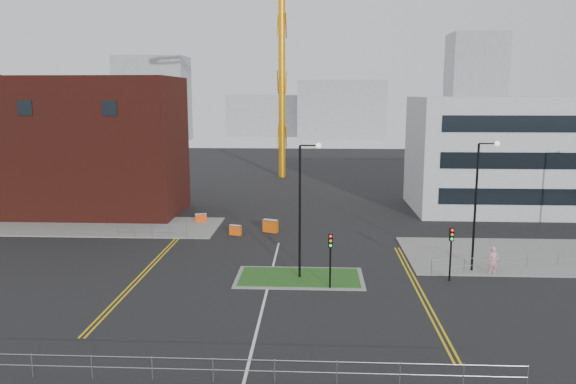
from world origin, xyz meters
name	(u,v)px	position (x,y,z in m)	size (l,w,h in m)	color
ground	(258,326)	(0.00, 0.00, 0.00)	(200.00, 200.00, 0.00)	black
pavement_left	(70,226)	(-20.00, 22.00, 0.06)	(28.00, 8.00, 0.12)	slate
pavement_right	(563,256)	(22.00, 14.00, 0.06)	(24.00, 10.00, 0.12)	slate
island_kerb	(300,278)	(2.00, 8.00, 0.04)	(8.60, 4.60, 0.08)	slate
grass_island	(300,277)	(2.00, 8.00, 0.06)	(8.00, 4.00, 0.12)	#1D4617
brick_building	(63,148)	(-22.97, 28.00, 6.85)	(24.20, 10.07, 14.24)	#4F1B13
office_block	(533,154)	(26.01, 31.97, 6.00)	(25.00, 12.20, 12.00)	silver
streetlamp_island	(303,200)	(2.22, 8.00, 5.41)	(1.46, 0.36, 9.18)	black
streetlamp_right_near	(479,196)	(14.22, 10.00, 5.41)	(1.46, 0.36, 9.18)	black
traffic_light_island	(330,250)	(4.00, 5.98, 2.57)	(0.28, 0.33, 3.65)	black
traffic_light_right	(451,244)	(12.00, 7.98, 2.57)	(0.28, 0.33, 3.65)	black
railing_front	(244,365)	(0.00, -6.00, 0.78)	(24.05, 0.05, 1.10)	gray
railing_left	(152,230)	(-11.00, 18.00, 0.74)	(6.05, 0.05, 1.10)	gray
railing_right	(558,256)	(20.50, 11.50, 0.78)	(19.05, 5.05, 1.10)	gray
centre_line	(262,312)	(0.00, 2.00, 0.01)	(0.15, 30.00, 0.01)	silver
yellow_left_a	(148,267)	(-9.00, 10.00, 0.01)	(0.12, 24.00, 0.01)	gold
yellow_left_b	(152,267)	(-8.70, 10.00, 0.01)	(0.12, 24.00, 0.01)	gold
yellow_right_a	(417,290)	(9.50, 6.00, 0.01)	(0.12, 20.00, 0.01)	gold
yellow_right_b	(421,290)	(9.80, 6.00, 0.01)	(0.12, 20.00, 0.01)	gold
skyline_a	(153,99)	(-40.00, 120.00, 11.00)	(18.00, 12.00, 22.00)	gray
skyline_b	(341,110)	(10.00, 130.00, 8.00)	(24.00, 12.00, 16.00)	gray
skyline_c	(475,87)	(45.00, 125.00, 14.00)	(14.00, 12.00, 28.00)	gray
skyline_d	(279,115)	(-8.00, 140.00, 6.00)	(30.00, 12.00, 12.00)	gray
pedestrian	(493,261)	(15.26, 9.38, 1.00)	(0.73, 0.48, 1.99)	pink
barrier_left	(201,218)	(-8.00, 24.00, 0.50)	(1.16, 0.69, 0.93)	#E7440C
barrier_mid	(235,230)	(-4.00, 19.52, 0.49)	(1.12, 0.68, 0.90)	#F5590D
barrier_right	(270,225)	(-1.00, 20.73, 0.63)	(1.44, 0.96, 1.16)	#DF550C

